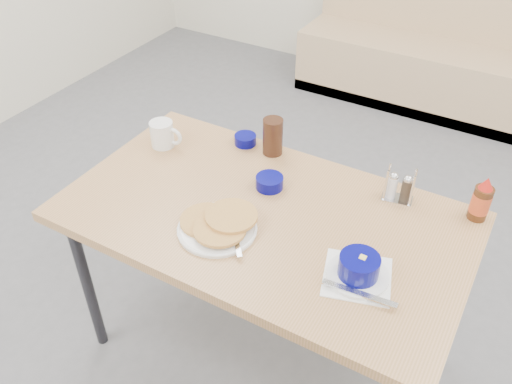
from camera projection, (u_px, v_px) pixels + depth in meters
The scene contains 11 objects.
booth_bench at pixel (438, 56), 3.85m from camera, with size 1.90×0.56×1.22m.
dining_table at pixel (264, 226), 1.91m from camera, with size 1.40×0.80×0.76m.
pancake_plate at pixel (218, 225), 1.79m from camera, with size 0.28×0.27×0.05m.
coffee_mug at pixel (163, 134), 2.17m from camera, with size 0.14×0.09×0.11m.
grits_setting at pixel (359, 269), 1.61m from camera, with size 0.27×0.25×0.08m.
creamer_bowl at pixel (245, 140), 2.20m from camera, with size 0.09×0.09×0.04m.
butter_bowl at pixel (270, 182), 1.97m from camera, with size 0.10×0.10×0.05m.
amber_tumbler at pixel (273, 137), 2.11m from camera, with size 0.08×0.08×0.15m, color #331B10.
condiment_caddy at pixel (399, 189), 1.90m from camera, with size 0.11×0.08×0.13m.
syrup_bottle at pixel (481, 201), 1.80m from camera, with size 0.06×0.06×0.17m.
sugar_wrapper at pixel (223, 203), 1.91m from camera, with size 0.04×0.03×0.00m, color #FB8153.
Camera 1 is at (0.68, -1.00, 1.98)m, focal length 38.00 mm.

